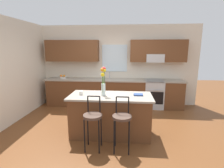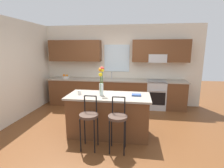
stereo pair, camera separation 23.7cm
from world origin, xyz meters
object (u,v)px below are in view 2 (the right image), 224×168
at_px(bar_stool_near, 89,118).
at_px(bar_stool_middle, 118,119).
at_px(cookbook, 136,95).
at_px(kitchen_island, 109,115).
at_px(mug_ceramic, 79,92).
at_px(oven_range, 156,94).
at_px(fruit_bowl_oranges, 66,77).
at_px(flower_vase, 101,79).

height_order(bar_stool_near, bar_stool_middle, same).
distance_m(bar_stool_middle, cookbook, 0.80).
bearing_deg(cookbook, bar_stool_near, -142.90).
distance_m(kitchen_island, cookbook, 0.77).
xyz_separation_m(bar_stool_near, mug_ceramic, (-0.38, 0.59, 0.33)).
relative_size(oven_range, fruit_bowl_oranges, 3.83).
relative_size(flower_vase, fruit_bowl_oranges, 2.60).
bearing_deg(mug_ceramic, oven_range, 46.38).
distance_m(oven_range, kitchen_island, 2.31).
xyz_separation_m(oven_range, fruit_bowl_oranges, (-3.08, 0.02, 0.50)).
relative_size(kitchen_island, cookbook, 9.06).
height_order(oven_range, kitchen_island, same).
relative_size(kitchen_island, bar_stool_near, 1.74).
relative_size(mug_ceramic, fruit_bowl_oranges, 0.38).
relative_size(oven_range, bar_stool_near, 0.88).
height_order(cookbook, fruit_bowl_oranges, fruit_bowl_oranges).
bearing_deg(bar_stool_middle, mug_ceramic, 147.64).
bearing_deg(mug_ceramic, kitchen_island, 2.75).
distance_m(kitchen_island, mug_ceramic, 0.82).
height_order(bar_stool_near, flower_vase, flower_vase).
bearing_deg(mug_ceramic, flower_vase, 1.81).
relative_size(flower_vase, mug_ceramic, 6.94).
bearing_deg(flower_vase, kitchen_island, 5.79).
bearing_deg(fruit_bowl_oranges, bar_stool_middle, -50.76).
xyz_separation_m(mug_ceramic, cookbook, (1.26, 0.08, -0.03)).
xyz_separation_m(kitchen_island, flower_vase, (-0.15, -0.02, 0.81)).
distance_m(bar_stool_near, cookbook, 1.14).
bearing_deg(bar_stool_near, oven_range, 59.51).
height_order(flower_vase, cookbook, flower_vase).
bearing_deg(kitchen_island, fruit_bowl_oranges, 133.01).
relative_size(oven_range, cookbook, 4.60).
distance_m(oven_range, fruit_bowl_oranges, 3.12).
xyz_separation_m(bar_stool_near, cookbook, (0.88, 0.67, 0.30)).
xyz_separation_m(flower_vase, fruit_bowl_oranges, (-1.69, 1.99, -0.31)).
distance_m(bar_stool_middle, flower_vase, 0.98).
height_order(bar_stool_near, mug_ceramic, bar_stool_near).
bearing_deg(fruit_bowl_oranges, kitchen_island, -46.99).
bearing_deg(oven_range, fruit_bowl_oranges, 179.54).
xyz_separation_m(kitchen_island, fruit_bowl_oranges, (-1.84, 1.97, 0.50)).
distance_m(flower_vase, cookbook, 0.83).
height_order(bar_stool_near, cookbook, bar_stool_near).
distance_m(cookbook, fruit_bowl_oranges, 3.11).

